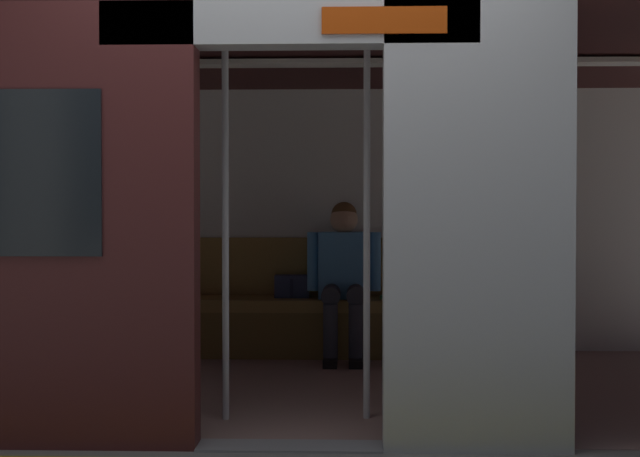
{
  "coord_description": "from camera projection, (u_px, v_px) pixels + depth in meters",
  "views": [
    {
      "loc": [
        -0.25,
        3.83,
        1.1
      ],
      "look_at": [
        -0.1,
        -1.36,
        0.99
      ],
      "focal_mm": 46.71,
      "sensor_mm": 36.0,
      "label": 1
    }
  ],
  "objects": [
    {
      "name": "bench_seat",
      "position": [
        311.0,
        312.0,
        6.26
      ],
      "size": [
        2.63,
        0.44,
        0.44
      ],
      "color": "olive",
      "rests_on": "ground_plane"
    },
    {
      "name": "handbag",
      "position": [
        292.0,
        286.0,
        6.33
      ],
      "size": [
        0.26,
        0.15,
        0.17
      ],
      "color": "#262D4C",
      "rests_on": "bench_seat"
    },
    {
      "name": "book",
      "position": [
        392.0,
        296.0,
        6.29
      ],
      "size": [
        0.2,
        0.25,
        0.03
      ],
      "primitive_type": "cube",
      "rotation": [
        0.0,
        0.0,
        -0.23
      ],
      "color": "#33723F",
      "rests_on": "bench_seat"
    },
    {
      "name": "person_seated",
      "position": [
        344.0,
        269.0,
        6.2
      ],
      "size": [
        0.55,
        0.67,
        1.17
      ],
      "color": "#4C8CC6",
      "rests_on": "ground_plane"
    },
    {
      "name": "grab_pole_far",
      "position": [
        367.0,
        227.0,
        4.37
      ],
      "size": [
        0.04,
        0.04,
        2.03
      ],
      "primitive_type": "cylinder",
      "color": "silver",
      "rests_on": "ground_plane"
    },
    {
      "name": "grab_pole_door",
      "position": [
        225.0,
        227.0,
        4.35
      ],
      "size": [
        0.04,
        0.04,
        2.03
      ],
      "primitive_type": "cylinder",
      "color": "silver",
      "rests_on": "ground_plane"
    },
    {
      "name": "train_car",
      "position": [
        296.0,
        153.0,
        5.11
      ],
      "size": [
        6.4,
        2.92,
        2.17
      ],
      "color": "silver",
      "rests_on": "ground_plane"
    },
    {
      "name": "ground_plane",
      "position": [
        290.0,
        447.0,
        3.86
      ],
      "size": [
        60.0,
        60.0,
        0.0
      ],
      "primitive_type": "plane",
      "color": "gray"
    }
  ]
}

